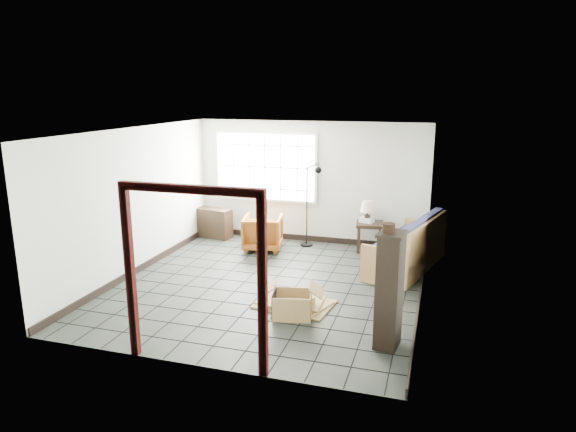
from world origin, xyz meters
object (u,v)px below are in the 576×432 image
(futon_sofa, at_px, (410,250))
(tall_shelf, at_px, (389,290))
(side_table, at_px, (370,228))
(armchair, at_px, (263,231))

(futon_sofa, distance_m, tall_shelf, 3.16)
(futon_sofa, xyz_separation_m, side_table, (-0.86, 0.86, 0.14))
(futon_sofa, height_order, armchair, futon_sofa)
(futon_sofa, bearing_deg, side_table, 150.38)
(armchair, distance_m, tall_shelf, 4.54)
(futon_sofa, distance_m, side_table, 1.22)
(armchair, relative_size, tall_shelf, 0.52)
(tall_shelf, bearing_deg, futon_sofa, 97.25)
(armchair, height_order, tall_shelf, tall_shelf)
(armchair, bearing_deg, tall_shelf, 119.12)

